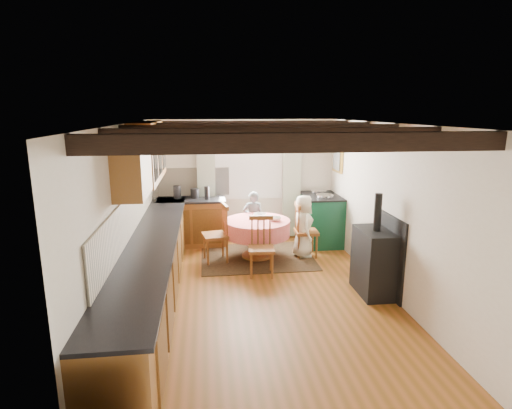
{
  "coord_description": "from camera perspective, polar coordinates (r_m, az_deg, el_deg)",
  "views": [
    {
      "loc": [
        -0.76,
        -5.33,
        2.57
      ],
      "look_at": [
        0.0,
        0.8,
        1.15
      ],
      "focal_mm": 28.84,
      "sensor_mm": 36.0,
      "label": 1
    }
  ],
  "objects": [
    {
      "name": "floor",
      "position": [
        5.96,
        0.97,
        -12.58
      ],
      "size": [
        3.6,
        5.5,
        0.0
      ],
      "primitive_type": "cube",
      "color": "#945021",
      "rests_on": "ground"
    },
    {
      "name": "ceiling",
      "position": [
        5.39,
        1.07,
        11.14
      ],
      "size": [
        3.6,
        5.5,
        0.0
      ],
      "primitive_type": "cube",
      "color": "white",
      "rests_on": "ground"
    },
    {
      "name": "wall_back",
      "position": [
        8.23,
        -1.68,
        3.36
      ],
      "size": [
        3.6,
        0.0,
        2.4
      ],
      "primitive_type": "cube",
      "color": "silver",
      "rests_on": "ground"
    },
    {
      "name": "wall_front",
      "position": [
        3.02,
        8.6,
        -14.19
      ],
      "size": [
        3.6,
        0.0,
        2.4
      ],
      "primitive_type": "cube",
      "color": "silver",
      "rests_on": "ground"
    },
    {
      "name": "wall_left",
      "position": [
        5.6,
        -17.55,
        -1.83
      ],
      "size": [
        0.0,
        5.5,
        2.4
      ],
      "primitive_type": "cube",
      "color": "silver",
      "rests_on": "ground"
    },
    {
      "name": "wall_right",
      "position": [
        6.07,
        18.1,
        -0.75
      ],
      "size": [
        0.0,
        5.5,
        2.4
      ],
      "primitive_type": "cube",
      "color": "silver",
      "rests_on": "ground"
    },
    {
      "name": "beam_a",
      "position": [
        3.42,
        5.85,
        8.54
      ],
      "size": [
        3.6,
        0.16,
        0.16
      ],
      "primitive_type": "cube",
      "color": "black",
      "rests_on": "ceiling"
    },
    {
      "name": "beam_b",
      "position": [
        4.4,
        2.93,
        9.55
      ],
      "size": [
        3.6,
        0.16,
        0.16
      ],
      "primitive_type": "cube",
      "color": "black",
      "rests_on": "ceiling"
    },
    {
      "name": "beam_c",
      "position": [
        5.39,
        1.07,
        10.18
      ],
      "size": [
        3.6,
        0.16,
        0.16
      ],
      "primitive_type": "cube",
      "color": "black",
      "rests_on": "ceiling"
    },
    {
      "name": "beam_d",
      "position": [
        6.38,
        -0.23,
        10.61
      ],
      "size": [
        3.6,
        0.16,
        0.16
      ],
      "primitive_type": "cube",
      "color": "black",
      "rests_on": "ceiling"
    },
    {
      "name": "beam_e",
      "position": [
        7.37,
        -1.17,
        10.92
      ],
      "size": [
        3.6,
        0.16,
        0.16
      ],
      "primitive_type": "cube",
      "color": "black",
      "rests_on": "ceiling"
    },
    {
      "name": "splash_left",
      "position": [
        5.88,
        -16.85,
        -1.09
      ],
      "size": [
        0.02,
        4.5,
        0.55
      ],
      "primitive_type": "cube",
      "color": "beige",
      "rests_on": "wall_left"
    },
    {
      "name": "splash_back",
      "position": [
        8.18,
        -8.67,
        3.15
      ],
      "size": [
        1.4,
        0.02,
        0.55
      ],
      "primitive_type": "cube",
      "color": "beige",
      "rests_on": "wall_back"
    },
    {
      "name": "base_cabinet_left",
      "position": [
        5.79,
        -14.08,
        -9.06
      ],
      "size": [
        0.6,
        5.3,
        0.88
      ],
      "primitive_type": "cube",
      "color": "brown",
      "rests_on": "floor"
    },
    {
      "name": "base_cabinet_back",
      "position": [
        8.07,
        -8.89,
        -2.52
      ],
      "size": [
        1.3,
        0.6,
        0.88
      ],
      "primitive_type": "cube",
      "color": "brown",
      "rests_on": "floor"
    },
    {
      "name": "worktop_left",
      "position": [
        5.63,
        -14.13,
        -4.71
      ],
      "size": [
        0.64,
        5.3,
        0.04
      ],
      "primitive_type": "cube",
      "color": "black",
      "rests_on": "base_cabinet_left"
    },
    {
      "name": "worktop_back",
      "position": [
        7.94,
        -9.0,
        0.64
      ],
      "size": [
        1.3,
        0.64,
        0.04
      ],
      "primitive_type": "cube",
      "color": "black",
      "rests_on": "base_cabinet_back"
    },
    {
      "name": "wall_cabinet_glass",
      "position": [
        6.62,
        -14.71,
        7.15
      ],
      "size": [
        0.34,
        1.8,
        0.9
      ],
      "primitive_type": "cube",
      "color": "brown",
      "rests_on": "wall_left"
    },
    {
      "name": "wall_cabinet_solid",
      "position": [
        5.15,
        -16.8,
        4.92
      ],
      "size": [
        0.34,
        0.9,
        0.7
      ],
      "primitive_type": "cube",
      "color": "brown",
      "rests_on": "wall_left"
    },
    {
      "name": "window_frame",
      "position": [
        8.17,
        -0.98,
        6.12
      ],
      "size": [
        1.34,
        0.03,
        1.54
      ],
      "primitive_type": "cube",
      "color": "white",
      "rests_on": "wall_back"
    },
    {
      "name": "window_pane",
      "position": [
        8.17,
        -0.99,
        6.13
      ],
      "size": [
        1.2,
        0.01,
        1.4
      ],
      "primitive_type": "cube",
      "color": "white",
      "rests_on": "wall_back"
    },
    {
      "name": "curtain_left",
      "position": [
        8.11,
        -6.89,
        2.41
      ],
      "size": [
        0.35,
        0.1,
        2.1
      ],
      "primitive_type": "cube",
      "color": "#B5C2A5",
      "rests_on": "wall_back"
    },
    {
      "name": "curtain_right",
      "position": [
        8.29,
        4.95,
        2.68
      ],
      "size": [
        0.35,
        0.1,
        2.1
      ],
      "primitive_type": "cube",
      "color": "#B5C2A5",
      "rests_on": "wall_back"
    },
    {
      "name": "curtain_rod",
      "position": [
        8.03,
        -0.93,
        10.3
      ],
      "size": [
        2.0,
        0.03,
        0.03
      ],
      "primitive_type": "cylinder",
      "rotation": [
        0.0,
        1.57,
        0.0
      ],
      "color": "black",
      "rests_on": "wall_back"
    },
    {
      "name": "wall_picture",
      "position": [
        8.08,
        11.28,
        6.52
      ],
      "size": [
        0.04,
        0.5,
        0.6
      ],
      "primitive_type": "cube",
      "color": "gold",
      "rests_on": "wall_right"
    },
    {
      "name": "wall_plate",
      "position": [
        8.3,
        5.61,
        6.86
      ],
      "size": [
        0.3,
        0.02,
        0.3
      ],
      "primitive_type": "cylinder",
      "rotation": [
        1.57,
        0.0,
        0.0
      ],
      "color": "silver",
      "rests_on": "wall_back"
    },
    {
      "name": "rug",
      "position": [
        7.4,
        0.17,
        -7.32
      ],
      "size": [
        1.98,
        1.54,
        0.01
      ],
      "primitive_type": "cube",
      "color": "#49301B",
      "rests_on": "floor"
    },
    {
      "name": "dining_table",
      "position": [
        7.29,
        0.17,
        -4.81
      ],
      "size": [
        1.15,
        1.15,
        0.69
      ],
      "primitive_type": null,
      "color": "pink",
      "rests_on": "floor"
    },
    {
      "name": "chair_near",
      "position": [
        6.5,
        0.76,
        -5.89
      ],
      "size": [
        0.44,
        0.46,
        0.94
      ],
      "primitive_type": null,
      "rotation": [
        0.0,
        0.0,
        -0.09
      ],
      "color": "brown",
      "rests_on": "floor"
    },
    {
      "name": "chair_left",
      "position": [
        7.11,
        -5.68,
        -3.99
      ],
      "size": [
        0.52,
        0.5,
        1.01
      ],
      "primitive_type": null,
      "rotation": [
        0.0,
        0.0,
        -1.41
      ],
      "color": "brown",
      "rests_on": "floor"
    },
    {
      "name": "chair_right",
      "position": [
        7.41,
        6.99,
        -3.48
      ],
      "size": [
        0.46,
        0.44,
        0.97
      ],
      "primitive_type": null,
      "rotation": [
        0.0,
        0.0,
        1.52
      ],
      "color": "brown",
      "rests_on": "floor"
    },
    {
      "name": "aga_range",
      "position": [
        8.2,
        8.96,
        -1.9
      ],
      "size": [
        0.69,
        1.07,
        0.98
      ],
      "primitive_type": null,
      "color": "#10462E",
      "rests_on": "floor"
    },
    {
      "name": "cast_iron_stove",
      "position": [
        6.03,
        16.24,
        -5.36
      ],
      "size": [
        0.44,
        0.73,
        1.46
      ],
      "primitive_type": null,
      "color": "black",
      "rests_on": "floor"
    },
    {
      "name": "child_far",
      "position": [
        7.85,
        -0.38,
        -2.03
      ],
      "size": [
        0.42,
        0.31,
        1.08
      ],
      "primitive_type": "imported",
      "rotation": [
        0.0,
        0.0,
        3.01
      ],
      "color": "slate",
      "rests_on": "floor"
    },
    {
      "name": "child_right",
      "position": [
        7.36,
        6.56,
        -3.0
      ],
      "size": [
        0.36,
        0.55,
        1.12
      ],
      "primitive_type": "imported",
      "rotation": [
        0.0,
        0.0,
        1.57
      ],
      "color": "white",
      "rests_on": "floor"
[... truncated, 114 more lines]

